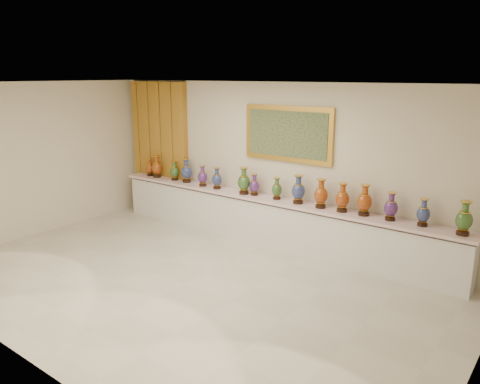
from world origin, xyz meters
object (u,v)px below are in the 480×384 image
object	(u,v)px
vase_2	(175,172)
counter	(268,221)
vase_0	(150,168)
vase_1	(157,168)

from	to	relation	value
vase_2	counter	bearing A→B (deg)	0.09
counter	vase_0	world-z (taller)	vase_0
vase_0	vase_2	distance (m)	0.76
counter	vase_1	world-z (taller)	vase_1
vase_0	vase_1	bearing A→B (deg)	-2.27
vase_0	counter	bearing A→B (deg)	0.36
counter	vase_0	bearing A→B (deg)	-179.64
vase_0	vase_2	size ratio (longest dim) A/B	0.94
vase_0	vase_2	bearing A→B (deg)	1.22
counter	vase_2	world-z (taller)	vase_2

